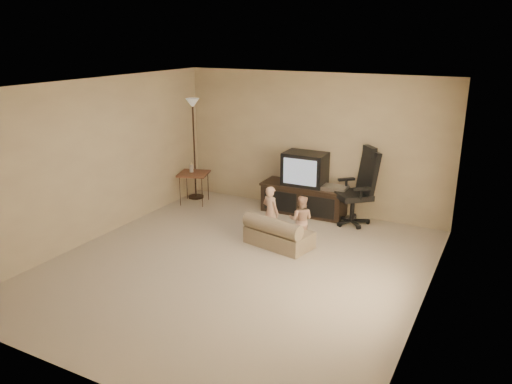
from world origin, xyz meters
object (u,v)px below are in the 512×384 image
at_px(side_table, 194,174).
at_px(floor_lamp, 193,126).
at_px(toddler_left, 271,212).
at_px(office_chair, 358,197).
at_px(child_sofa, 277,234).
at_px(toddler_right, 301,220).
at_px(tv_stand, 305,188).

height_order(side_table, floor_lamp, floor_lamp).
distance_m(floor_lamp, toddler_left, 2.69).
xyz_separation_m(office_chair, floor_lamp, (-3.25, -0.11, 0.95)).
bearing_deg(floor_lamp, side_table, -60.98).
relative_size(floor_lamp, child_sofa, 1.80).
xyz_separation_m(side_table, floor_lamp, (-0.15, 0.27, 0.86)).
relative_size(office_chair, floor_lamp, 0.68).
distance_m(side_table, toddler_left, 2.25).
xyz_separation_m(office_chair, toddler_left, (-1.03, -1.25, -0.06)).
xyz_separation_m(office_chair, toddler_right, (-0.52, -1.24, -0.10)).
xyz_separation_m(office_chair, child_sofa, (-0.79, -1.51, -0.28)).
bearing_deg(toddler_left, tv_stand, -74.78).
height_order(toddler_left, toddler_right, toddler_left).
bearing_deg(child_sofa, toddler_left, 144.76).
xyz_separation_m(tv_stand, side_table, (-2.10, -0.47, 0.11)).
relative_size(office_chair, child_sofa, 1.23).
distance_m(side_table, toddler_right, 2.73).
relative_size(office_chair, toddler_left, 1.57).
relative_size(side_table, toddler_left, 0.95).
xyz_separation_m(tv_stand, toddler_right, (0.48, -1.32, -0.08)).
distance_m(office_chair, side_table, 3.12).
bearing_deg(floor_lamp, toddler_right, -22.42).
bearing_deg(toddler_right, tv_stand, -82.44).
relative_size(side_table, toddler_right, 1.05).
bearing_deg(tv_stand, toddler_left, -92.48).
bearing_deg(toddler_left, toddler_right, -161.60).
bearing_deg(side_table, child_sofa, -26.11).
distance_m(office_chair, floor_lamp, 3.39).
xyz_separation_m(toddler_left, toddler_right, (0.51, 0.02, -0.04)).
bearing_deg(tv_stand, toddler_right, -71.11).
xyz_separation_m(tv_stand, floor_lamp, (-2.25, -0.19, 0.97)).
distance_m(child_sofa, toddler_left, 0.42).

